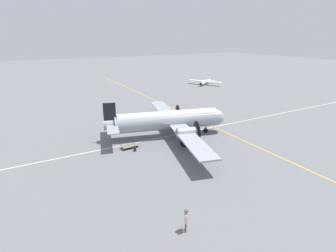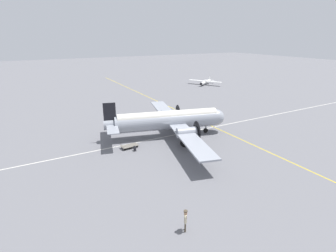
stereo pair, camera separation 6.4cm
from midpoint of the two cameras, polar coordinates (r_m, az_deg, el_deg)
ground_plane at (r=37.99m, az=0.05°, el=-2.21°), size 300.00×300.00×0.00m
apron_line_eastwest at (r=42.42m, az=9.94°, el=-0.19°), size 120.00×0.16×0.01m
apron_line_northsouth at (r=37.95m, az=0.08°, el=-2.22°), size 0.16×120.00×0.01m
airliner_main at (r=37.28m, az=0.62°, el=1.30°), size 25.20×17.68×5.44m
crew_foreground at (r=20.35m, az=3.91°, el=-19.41°), size 0.52×0.41×1.79m
suitcase_near_door at (r=33.39m, az=-7.17°, el=-4.90°), size 0.45×0.18×0.64m
baggage_cart at (r=34.34m, az=-8.30°, el=-4.29°), size 1.27×2.26×0.56m
light_aircraft_distant at (r=79.41m, az=8.12°, el=9.46°), size 9.17×7.36×1.96m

